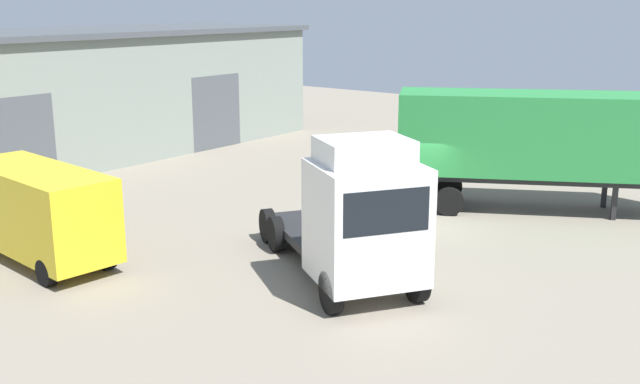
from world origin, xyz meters
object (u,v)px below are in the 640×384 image
Objects in this scene: container_trailer_green at (536,137)px; delivery_van_yellow at (36,210)px; oil_drum at (354,198)px; gravel_pile at (429,147)px; tractor_unit_white at (358,219)px.

delivery_van_yellow is (-13.41, 9.08, -1.16)m from container_trailer_green.
container_trailer_green is 16.24m from delivery_van_yellow.
gravel_pile is at bearing 11.45° from oil_drum.
oil_drum is (9.59, -4.18, -1.00)m from delivery_van_yellow.
tractor_unit_white is at bearing -151.38° from delivery_van_yellow.
delivery_van_yellow is at bearing -123.68° from tractor_unit_white.
container_trailer_green is at bearing -52.03° from oil_drum.
container_trailer_green is (9.83, -0.61, 0.75)m from tractor_unit_white.
tractor_unit_white is 15.29m from gravel_pile.
container_trailer_green reaches higher than tractor_unit_white.
tractor_unit_white is 7.99× the size of oil_drum.
delivery_van_yellow is at bearing 171.78° from gravel_pile.
container_trailer_green is at bearing -118.40° from delivery_van_yellow.
gravel_pile is at bearing -92.53° from delivery_van_yellow.
container_trailer_green is 6.57m from oil_drum.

